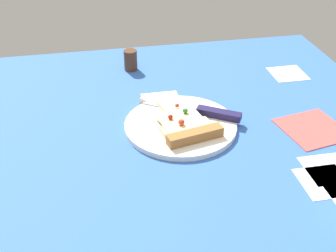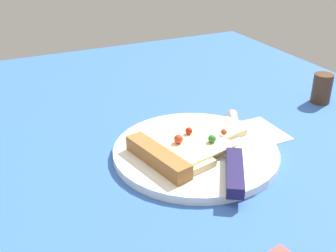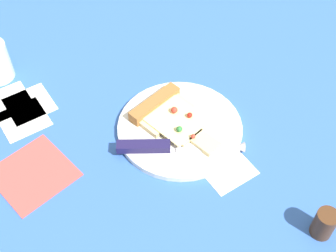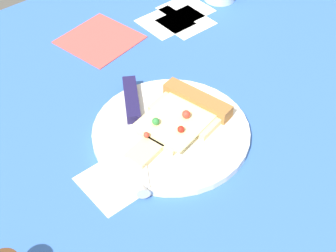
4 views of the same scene
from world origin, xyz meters
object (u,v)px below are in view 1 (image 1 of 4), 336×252
at_px(plate, 180,125).
at_px(napkin, 313,128).
at_px(pizza_slice, 186,126).
at_px(pepper_shaker, 131,60).
at_px(knife, 199,111).

distance_m(plate, napkin, 0.29).
bearing_deg(pizza_slice, napkin, -19.65).
bearing_deg(napkin, pepper_shaker, 43.62).
bearing_deg(plate, napkin, -102.13).
bearing_deg(knife, pepper_shaker, 55.95).
distance_m(pizza_slice, napkin, 0.28).
xyz_separation_m(pizza_slice, napkin, (-0.04, -0.28, -0.02)).
distance_m(plate, knife, 0.06).
bearing_deg(napkin, knife, 67.93).
bearing_deg(pizza_slice, pepper_shaker, 90.46).
height_order(pizza_slice, pepper_shaker, pepper_shaker).
xyz_separation_m(plate, knife, (0.03, -0.05, 0.01)).
xyz_separation_m(knife, pepper_shaker, (0.28, 0.12, 0.01)).
bearing_deg(knife, pizza_slice, 175.29).
relative_size(pizza_slice, napkin, 1.44).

